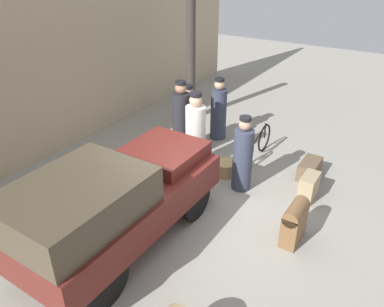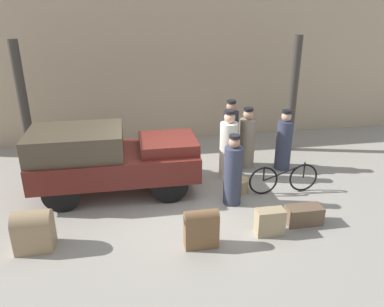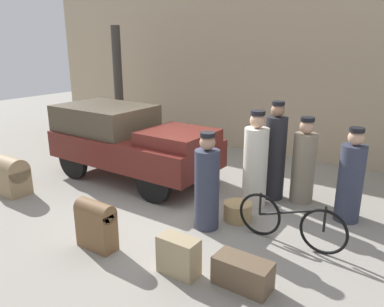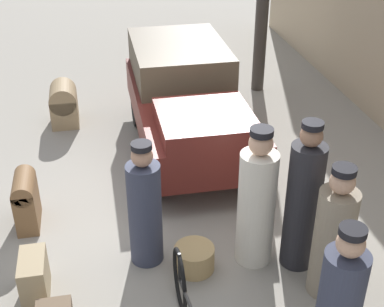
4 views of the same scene
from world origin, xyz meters
TOP-DOWN VIEW (x-y plane):
  - ground_plane at (0.00, 0.00)m, footprint 30.00×30.00m
  - station_building_facade at (0.00, 4.08)m, footprint 16.00×0.15m
  - canopy_pillar_left at (-3.80, 2.36)m, footprint 0.25×0.25m
  - canopy_pillar_right at (3.51, 2.36)m, footprint 0.25×0.25m
  - truck at (-1.67, 0.48)m, footprint 3.69×1.62m
  - bicycle at (2.27, -0.25)m, footprint 1.66×0.04m
  - wicker_basket at (1.26, 0.02)m, footprint 0.48×0.48m
  - porter_with_bicycle at (0.97, -0.51)m, footprint 0.40×0.40m
  - porter_lifting_near_truck at (1.21, 0.76)m, footprint 0.44×0.44m
  - porter_standing_middle at (1.38, 1.25)m, footprint 0.40×0.40m
  - porter_carrying_trunk at (1.89, 1.40)m, footprint 0.43×0.43m
  - conductor_in_dark_uniform at (2.79, 1.06)m, footprint 0.41×0.41m
  - trunk_wicker_pale at (-2.96, -1.51)m, footprint 0.66×0.47m
  - trunk_large_brown at (-0.01, -1.95)m, footprint 0.61×0.28m
  - suitcase_tan_flat at (2.17, -1.56)m, footprint 0.72×0.35m
  - suitcase_small_leather at (1.36, -1.79)m, footprint 0.54×0.28m

SIDE VIEW (x-z plane):
  - ground_plane at x=0.00m, z-range 0.00..0.00m
  - wicker_basket at x=1.26m, z-range 0.00..0.30m
  - suitcase_tan_flat at x=2.17m, z-range 0.00..0.37m
  - suitcase_small_leather at x=1.36m, z-range 0.00..0.52m
  - bicycle at x=2.27m, z-range -0.01..0.72m
  - trunk_wicker_pale at x=-2.96m, z-range 0.01..0.76m
  - trunk_large_brown at x=-0.01m, z-range 0.03..0.76m
  - porter_with_bicycle at x=0.97m, z-range -0.07..1.52m
  - conductor_in_dark_uniform at x=2.79m, z-range -0.08..1.53m
  - porter_carrying_trunk at x=1.89m, z-range -0.08..1.54m
  - porter_lifting_near_truck at x=1.21m, z-range -0.08..1.68m
  - porter_standing_middle at x=1.38m, z-range -0.08..1.80m
  - truck at x=-1.67m, z-range 0.11..1.67m
  - canopy_pillar_left at x=-3.80m, z-range 0.00..3.33m
  - canopy_pillar_right at x=3.51m, z-range 0.00..3.33m
  - station_building_facade at x=0.00m, z-range 0.00..4.50m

